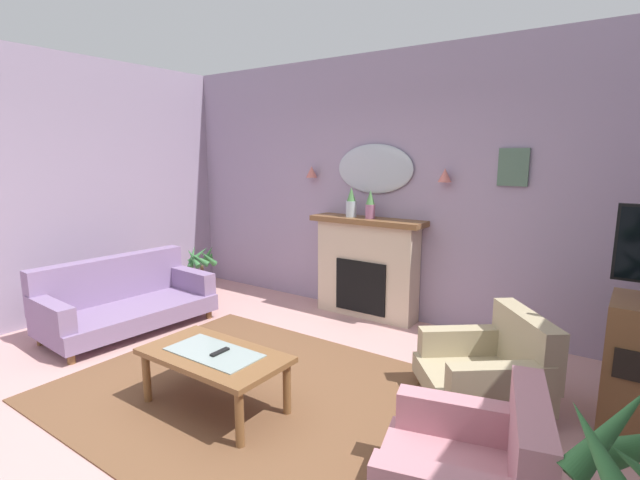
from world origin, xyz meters
The scene contains 17 objects.
floor centered at (0.00, 0.00, -0.05)m, with size 7.23×5.97×0.10m, color #C6938E.
wall_back centered at (0.00, 2.53, 1.49)m, with size 7.23×0.10×2.99m, color #9E8CA8.
wall_left centered at (-3.17, 0.00, 1.49)m, with size 0.10×5.97×2.99m, color #96859F.
patterned_rug centered at (0.00, 0.20, 0.01)m, with size 3.20×2.40×0.01m, color brown.
fireplace centered at (-0.28, 2.31, 0.57)m, with size 1.36×0.36×1.16m.
mantel_vase_centre centered at (-0.48, 2.28, 1.32)m, with size 0.12×0.12×0.34m.
mantel_vase_right centered at (-0.23, 2.28, 1.31)m, with size 0.11×0.11×0.32m.
wall_mirror centered at (-0.28, 2.45, 1.71)m, with size 0.96×0.06×0.56m, color #B2BCC6.
wall_sconce_left centered at (-1.13, 2.40, 1.66)m, with size 0.14×0.14×0.14m, color #D17066.
wall_sconce_right centered at (0.57, 2.40, 1.66)m, with size 0.14×0.14×0.14m, color #D17066.
framed_picture centered at (1.22, 2.46, 1.75)m, with size 0.28×0.03×0.36m, color #4C6B56.
coffee_table centered at (-0.18, -0.12, 0.38)m, with size 1.10×0.60×0.45m.
tv_remote centered at (-0.13, -0.11, 0.45)m, with size 0.04×0.16×0.02m, color black.
floral_couch centered at (-2.23, 0.44, 0.32)m, with size 0.97×1.76×0.76m.
armchair_near_fireplace centered at (1.47, 1.12, 0.31)m, with size 1.14×1.14×0.71m.
armchair_in_corner centered at (1.72, -0.11, 0.31)m, with size 1.00×0.98×0.71m.
potted_plant_small_fern centered at (-2.52, 1.78, 0.36)m, with size 0.43×0.45×0.67m.
Camera 1 is at (2.29, -2.28, 1.86)m, focal length 26.09 mm.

